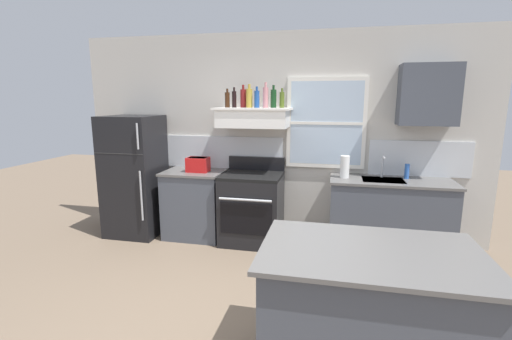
{
  "coord_description": "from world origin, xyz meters",
  "views": [
    {
      "loc": [
        0.76,
        -2.5,
        1.85
      ],
      "look_at": [
        -0.05,
        1.2,
        1.1
      ],
      "focal_mm": 25.16,
      "sensor_mm": 36.0,
      "label": 1
    }
  ],
  "objects_px": {
    "bottle_brown_stout": "(227,100)",
    "bottle_balsamic_dark": "(234,99)",
    "bottle_rose_pink": "(266,97)",
    "dish_soap_bottle": "(407,171)",
    "stove_range": "(252,207)",
    "bottle_olive_oil_square": "(282,100)",
    "kitchen_island": "(367,315)",
    "toaster": "(198,164)",
    "bottle_red_label_wine": "(243,98)",
    "bottle_blue_liqueur": "(257,99)",
    "refrigerator": "(135,176)",
    "bottle_dark_green_wine": "(273,98)",
    "paper_towel_roll": "(345,167)"
  },
  "relations": [
    {
      "from": "stove_range",
      "to": "bottle_red_label_wine",
      "type": "relative_size",
      "value": 3.83
    },
    {
      "from": "bottle_balsamic_dark",
      "to": "bottle_rose_pink",
      "type": "bearing_deg",
      "value": -3.2
    },
    {
      "from": "bottle_balsamic_dark",
      "to": "dish_soap_bottle",
      "type": "xyz_separation_m",
      "value": [
        2.14,
        0.0,
        -0.85
      ]
    },
    {
      "from": "bottle_brown_stout",
      "to": "dish_soap_bottle",
      "type": "xyz_separation_m",
      "value": [
        2.24,
        -0.01,
        -0.85
      ]
    },
    {
      "from": "stove_range",
      "to": "bottle_blue_liqueur",
      "type": "bearing_deg",
      "value": 66.26
    },
    {
      "from": "bottle_red_label_wine",
      "to": "kitchen_island",
      "type": "height_order",
      "value": "bottle_red_label_wine"
    },
    {
      "from": "refrigerator",
      "to": "dish_soap_bottle",
      "type": "height_order",
      "value": "refrigerator"
    },
    {
      "from": "toaster",
      "to": "dish_soap_bottle",
      "type": "bearing_deg",
      "value": 2.93
    },
    {
      "from": "bottle_olive_oil_square",
      "to": "dish_soap_bottle",
      "type": "distance_m",
      "value": 1.75
    },
    {
      "from": "toaster",
      "to": "stove_range",
      "type": "height_order",
      "value": "toaster"
    },
    {
      "from": "toaster",
      "to": "stove_range",
      "type": "bearing_deg",
      "value": -0.31
    },
    {
      "from": "kitchen_island",
      "to": "bottle_blue_liqueur",
      "type": "bearing_deg",
      "value": 118.87
    },
    {
      "from": "stove_range",
      "to": "bottle_olive_oil_square",
      "type": "xyz_separation_m",
      "value": [
        0.35,
        0.15,
        1.38
      ]
    },
    {
      "from": "refrigerator",
      "to": "bottle_balsamic_dark",
      "type": "bearing_deg",
      "value": 6.56
    },
    {
      "from": "paper_towel_roll",
      "to": "bottle_red_label_wine",
      "type": "bearing_deg",
      "value": 175.0
    },
    {
      "from": "bottle_dark_green_wine",
      "to": "bottle_olive_oil_square",
      "type": "xyz_separation_m",
      "value": [
        0.11,
        0.02,
        -0.02
      ]
    },
    {
      "from": "bottle_blue_liqueur",
      "to": "dish_soap_bottle",
      "type": "distance_m",
      "value": 2.03
    },
    {
      "from": "refrigerator",
      "to": "bottle_brown_stout",
      "type": "relative_size",
      "value": 6.82
    },
    {
      "from": "bottle_dark_green_wine",
      "to": "kitchen_island",
      "type": "bearing_deg",
      "value": -65.57
    },
    {
      "from": "dish_soap_bottle",
      "to": "paper_towel_roll",
      "type": "bearing_deg",
      "value": -172.19
    },
    {
      "from": "bottle_brown_stout",
      "to": "bottle_balsamic_dark",
      "type": "height_order",
      "value": "bottle_balsamic_dark"
    },
    {
      "from": "toaster",
      "to": "bottle_blue_liqueur",
      "type": "relative_size",
      "value": 1.13
    },
    {
      "from": "stove_range",
      "to": "paper_towel_roll",
      "type": "height_order",
      "value": "paper_towel_roll"
    },
    {
      "from": "toaster",
      "to": "bottle_olive_oil_square",
      "type": "bearing_deg",
      "value": 7.57
    },
    {
      "from": "paper_towel_roll",
      "to": "kitchen_island",
      "type": "distance_m",
      "value": 2.25
    },
    {
      "from": "toaster",
      "to": "bottle_blue_liqueur",
      "type": "height_order",
      "value": "bottle_blue_liqueur"
    },
    {
      "from": "toaster",
      "to": "bottle_dark_green_wine",
      "type": "height_order",
      "value": "bottle_dark_green_wine"
    },
    {
      "from": "bottle_olive_oil_square",
      "to": "kitchen_island",
      "type": "xyz_separation_m",
      "value": [
        0.92,
        -2.28,
        -1.39
      ]
    },
    {
      "from": "toaster",
      "to": "kitchen_island",
      "type": "distance_m",
      "value": 2.98
    },
    {
      "from": "stove_range",
      "to": "kitchen_island",
      "type": "distance_m",
      "value": 2.48
    },
    {
      "from": "kitchen_island",
      "to": "stove_range",
      "type": "bearing_deg",
      "value": 120.84
    },
    {
      "from": "bottle_balsamic_dark",
      "to": "toaster",
      "type": "bearing_deg",
      "value": -164.17
    },
    {
      "from": "bottle_balsamic_dark",
      "to": "dish_soap_bottle",
      "type": "distance_m",
      "value": 2.31
    },
    {
      "from": "refrigerator",
      "to": "bottle_olive_oil_square",
      "type": "height_order",
      "value": "bottle_olive_oil_square"
    },
    {
      "from": "bottle_blue_liqueur",
      "to": "bottle_rose_pink",
      "type": "relative_size",
      "value": 0.84
    },
    {
      "from": "bottle_olive_oil_square",
      "to": "dish_soap_bottle",
      "type": "bearing_deg",
      "value": -0.39
    },
    {
      "from": "bottle_dark_green_wine",
      "to": "paper_towel_roll",
      "type": "height_order",
      "value": "bottle_dark_green_wine"
    },
    {
      "from": "bottle_rose_pink",
      "to": "bottle_dark_green_wine",
      "type": "distance_m",
      "value": 0.1
    },
    {
      "from": "kitchen_island",
      "to": "toaster",
      "type": "bearing_deg",
      "value": 133.16
    },
    {
      "from": "bottle_olive_oil_square",
      "to": "bottle_brown_stout",
      "type": "bearing_deg",
      "value": -179.59
    },
    {
      "from": "refrigerator",
      "to": "bottle_blue_liqueur",
      "type": "xyz_separation_m",
      "value": [
        1.69,
        0.12,
        1.04
      ]
    },
    {
      "from": "bottle_brown_stout",
      "to": "kitchen_island",
      "type": "relative_size",
      "value": 0.17
    },
    {
      "from": "bottle_brown_stout",
      "to": "bottle_red_label_wine",
      "type": "relative_size",
      "value": 0.84
    },
    {
      "from": "bottle_rose_pink",
      "to": "dish_soap_bottle",
      "type": "height_order",
      "value": "bottle_rose_pink"
    },
    {
      "from": "bottle_blue_liqueur",
      "to": "paper_towel_roll",
      "type": "xyz_separation_m",
      "value": [
        1.11,
        -0.06,
        -0.81
      ]
    },
    {
      "from": "bottle_red_label_wine",
      "to": "bottle_blue_liqueur",
      "type": "bearing_deg",
      "value": -15.52
    },
    {
      "from": "bottle_brown_stout",
      "to": "bottle_red_label_wine",
      "type": "distance_m",
      "value": 0.21
    },
    {
      "from": "bottle_balsamic_dark",
      "to": "bottle_olive_oil_square",
      "type": "height_order",
      "value": "bottle_balsamic_dark"
    },
    {
      "from": "bottle_red_label_wine",
      "to": "bottle_rose_pink",
      "type": "xyz_separation_m",
      "value": [
        0.3,
        -0.04,
        0.01
      ]
    },
    {
      "from": "paper_towel_roll",
      "to": "dish_soap_bottle",
      "type": "distance_m",
      "value": 0.74
    }
  ]
}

